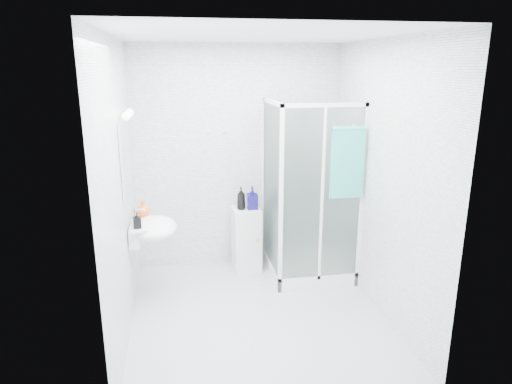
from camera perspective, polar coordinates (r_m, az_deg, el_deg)
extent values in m
cube|color=white|center=(4.11, 0.15, 0.70)|extent=(2.40, 2.60, 2.60)
cube|color=silver|center=(4.62, 0.14, -15.05)|extent=(2.40, 2.60, 0.01)
cube|color=white|center=(3.99, 0.16, 19.03)|extent=(2.40, 2.60, 0.01)
cube|color=white|center=(5.48, 6.41, -9.30)|extent=(0.90, 0.90, 0.12)
cube|color=white|center=(4.89, 2.16, 11.14)|extent=(0.04, 0.90, 0.04)
cube|color=white|center=(4.59, 8.65, 10.69)|extent=(0.90, 0.04, 0.04)
cube|color=white|center=(4.65, 3.13, -1.40)|extent=(0.04, 0.04, 2.00)
cube|color=white|center=(5.04, 1.94, 0.43)|extent=(0.02, 0.82, 1.84)
cube|color=white|center=(4.75, 8.23, -0.70)|extent=(0.82, 0.02, 1.84)
cube|color=white|center=(4.75, 8.19, -0.67)|extent=(0.03, 0.04, 1.84)
cylinder|color=silver|center=(5.45, 5.68, 4.84)|extent=(0.02, 0.02, 1.00)
cylinder|color=silver|center=(5.35, 5.90, 9.73)|extent=(0.09, 0.05, 0.09)
cylinder|color=silver|center=(5.55, 6.01, 1.86)|extent=(0.12, 0.04, 0.12)
cylinder|color=silver|center=(4.66, 12.01, 8.13)|extent=(0.03, 0.05, 0.03)
cube|color=white|center=(4.67, -14.81, -5.08)|extent=(0.10, 0.40, 0.18)
ellipsoid|color=white|center=(4.64, -12.63, -4.41)|extent=(0.46, 0.56, 0.20)
cube|color=white|center=(4.63, -14.15, -3.89)|extent=(0.16, 0.50, 0.02)
cylinder|color=silver|center=(4.61, -14.96, -2.98)|extent=(0.04, 0.04, 0.16)
cylinder|color=silver|center=(4.59, -14.39, -2.19)|extent=(0.12, 0.02, 0.02)
cube|color=white|center=(4.48, -16.04, 3.93)|extent=(0.02, 0.60, 0.70)
cylinder|color=silver|center=(4.26, -16.47, 9.06)|extent=(0.05, 0.04, 0.04)
sphere|color=white|center=(4.25, -15.93, 9.09)|extent=(0.08, 0.08, 0.08)
cylinder|color=silver|center=(4.57, -16.04, 9.50)|extent=(0.05, 0.04, 0.04)
sphere|color=white|center=(4.57, -15.54, 9.53)|extent=(0.08, 0.08, 0.08)
cylinder|color=silver|center=(5.25, -6.08, 7.41)|extent=(0.02, 0.04, 0.02)
sphere|color=silver|center=(5.22, -6.06, 7.37)|extent=(0.03, 0.03, 0.03)
cylinder|color=silver|center=(5.27, -3.89, 7.49)|extent=(0.02, 0.04, 0.02)
sphere|color=silver|center=(5.24, -3.86, 7.45)|extent=(0.03, 0.03, 0.03)
cube|color=white|center=(5.41, -1.19, -5.91)|extent=(0.33, 0.33, 0.76)
cube|color=white|center=(5.27, -0.94, -6.50)|extent=(0.28, 0.02, 0.64)
sphere|color=orange|center=(5.25, 0.17, -6.11)|extent=(0.03, 0.03, 0.03)
cube|color=teal|center=(4.70, 11.34, 3.49)|extent=(0.34, 0.04, 0.71)
cylinder|color=teal|center=(4.64, 11.57, 7.76)|extent=(0.34, 0.05, 0.05)
imported|color=black|center=(5.22, -1.88, -0.79)|extent=(0.10, 0.10, 0.26)
imported|color=#120E55|center=(5.23, -0.48, -0.75)|extent=(0.12, 0.12, 0.26)
imported|color=orange|center=(4.77, -13.92, -2.03)|extent=(0.15, 0.15, 0.18)
imported|color=black|center=(4.47, -14.68, -3.44)|extent=(0.08, 0.09, 0.16)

